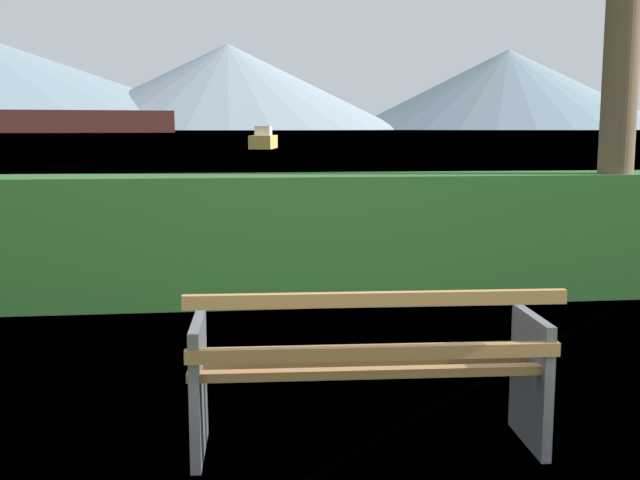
# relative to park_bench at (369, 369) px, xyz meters

# --- Properties ---
(ground_plane) EXTENTS (1400.00, 1400.00, 0.00)m
(ground_plane) POSITION_rel_park_bench_xyz_m (0.00, 0.06, -0.43)
(ground_plane) COLOR olive
(water_surface) EXTENTS (620.00, 620.00, 0.00)m
(water_surface) POSITION_rel_park_bench_xyz_m (0.00, 308.80, -0.43)
(water_surface) COLOR slate
(water_surface) RESTS_ON ground_plane
(park_bench) EXTENTS (1.78, 0.64, 0.87)m
(park_bench) POSITION_rel_park_bench_xyz_m (0.00, 0.00, 0.00)
(park_bench) COLOR olive
(park_bench) RESTS_ON ground_plane
(hedge_row) EXTENTS (9.18, 0.78, 1.18)m
(hedge_row) POSITION_rel_park_bench_xyz_m (0.00, 3.50, 0.16)
(hedge_row) COLOR #285B23
(hedge_row) RESTS_ON ground_plane
(sailboat_mid) EXTENTS (2.46, 5.15, 1.71)m
(sailboat_mid) POSITION_rel_park_bench_xyz_m (2.03, 56.34, 0.21)
(sailboat_mid) COLOR gold
(sailboat_mid) RESTS_ON water_surface
(distant_hills) EXTENTS (726.18, 414.99, 69.70)m
(distant_hills) POSITION_rel_park_bench_xyz_m (-77.68, 583.82, 32.66)
(distant_hills) COLOR slate
(distant_hills) RESTS_ON ground_plane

